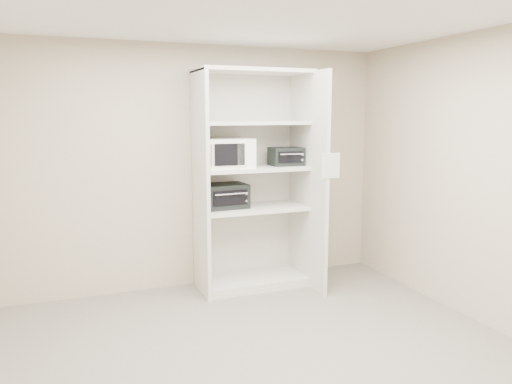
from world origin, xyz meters
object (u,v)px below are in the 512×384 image
object	(u,v)px
shelving_unit	(257,188)
microwave	(227,153)
toaster_oven_upper	(286,156)
toaster_oven_lower	(224,196)

from	to	relation	value
shelving_unit	microwave	xyz separation A→B (m)	(-0.35, -0.02, 0.40)
microwave	toaster_oven_upper	distance (m)	0.70
shelving_unit	microwave	distance (m)	0.53
toaster_oven_lower	toaster_oven_upper	bearing A→B (deg)	-9.39
microwave	toaster_oven_lower	bearing A→B (deg)	106.86
toaster_oven_upper	toaster_oven_lower	xyz separation A→B (m)	(-0.71, 0.07, -0.42)
shelving_unit	toaster_oven_lower	world-z (taller)	shelving_unit
microwave	toaster_oven_lower	distance (m)	0.48
shelving_unit	microwave	size ratio (longest dim) A/B	4.59
shelving_unit	toaster_oven_lower	bearing A→B (deg)	173.20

